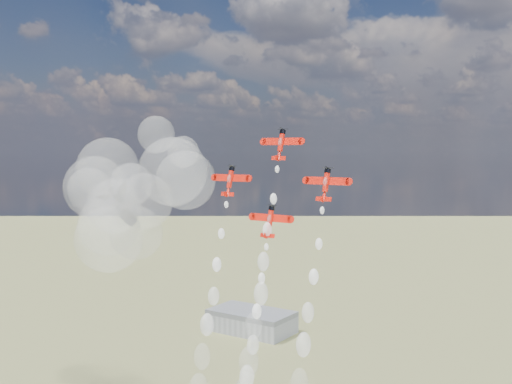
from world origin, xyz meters
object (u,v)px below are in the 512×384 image
(plane_left, at_px, (230,180))
(plane_slot, at_px, (270,221))
(plane_lead, at_px, (281,144))
(plane_right, at_px, (326,184))
(hangar, at_px, (251,321))

(plane_left, bearing_deg, plane_slot, -10.38)
(plane_lead, relative_size, plane_left, 1.00)
(plane_lead, bearing_deg, plane_right, -10.38)
(plane_right, relative_size, plane_slot, 1.00)
(plane_lead, distance_m, plane_left, 17.56)
(plane_lead, bearing_deg, plane_slot, -90.00)
(plane_lead, bearing_deg, plane_left, -169.62)
(hangar, distance_m, plane_right, 234.53)
(plane_left, distance_m, plane_right, 28.77)
(plane_lead, bearing_deg, hangar, 126.27)
(plane_right, distance_m, plane_slot, 17.56)
(plane_left, bearing_deg, plane_lead, 10.38)
(plane_lead, distance_m, plane_slot, 20.14)
(hangar, relative_size, plane_slot, 4.30)
(plane_right, bearing_deg, hangar, 128.95)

